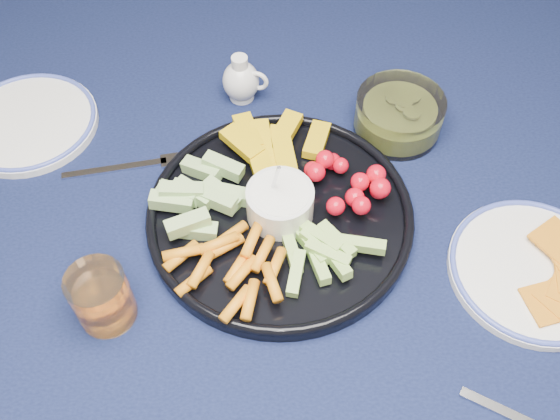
{
  "coord_description": "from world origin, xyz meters",
  "views": [
    {
      "loc": [
        -0.06,
        -0.51,
        1.46
      ],
      "look_at": [
        -0.06,
        -0.01,
        0.77
      ],
      "focal_mm": 40.0,
      "sensor_mm": 36.0,
      "label": 1
    }
  ],
  "objects_px": {
    "juice_tumbler": "(103,299)",
    "dining_table": "(322,250)",
    "crudite_platter": "(278,212)",
    "pickle_bowl": "(398,116)",
    "side_plate_extra": "(28,122)",
    "creamer_pitcher": "(241,81)",
    "cheese_plate": "(535,269)"
  },
  "relations": [
    {
      "from": "juice_tumbler",
      "to": "dining_table",
      "type": "bearing_deg",
      "value": 28.26
    },
    {
      "from": "crudite_platter",
      "to": "juice_tumbler",
      "type": "bearing_deg",
      "value": -146.12
    },
    {
      "from": "pickle_bowl",
      "to": "side_plate_extra",
      "type": "distance_m",
      "value": 0.57
    },
    {
      "from": "juice_tumbler",
      "to": "side_plate_extra",
      "type": "relative_size",
      "value": 0.4
    },
    {
      "from": "creamer_pitcher",
      "to": "pickle_bowl",
      "type": "distance_m",
      "value": 0.25
    },
    {
      "from": "dining_table",
      "to": "side_plate_extra",
      "type": "height_order",
      "value": "side_plate_extra"
    },
    {
      "from": "juice_tumbler",
      "to": "cheese_plate",
      "type": "bearing_deg",
      "value": 6.12
    },
    {
      "from": "crudite_platter",
      "to": "pickle_bowl",
      "type": "relative_size",
      "value": 2.74
    },
    {
      "from": "dining_table",
      "to": "side_plate_extra",
      "type": "relative_size",
      "value": 7.83
    },
    {
      "from": "crudite_platter",
      "to": "creamer_pitcher",
      "type": "height_order",
      "value": "crudite_platter"
    },
    {
      "from": "crudite_platter",
      "to": "side_plate_extra",
      "type": "height_order",
      "value": "crudite_platter"
    },
    {
      "from": "crudite_platter",
      "to": "creamer_pitcher",
      "type": "relative_size",
      "value": 4.52
    },
    {
      "from": "dining_table",
      "to": "creamer_pitcher",
      "type": "relative_size",
      "value": 20.48
    },
    {
      "from": "pickle_bowl",
      "to": "creamer_pitcher",
      "type": "bearing_deg",
      "value": 163.56
    },
    {
      "from": "pickle_bowl",
      "to": "juice_tumbler",
      "type": "xyz_separation_m",
      "value": [
        -0.4,
        -0.32,
        0.01
      ]
    },
    {
      "from": "cheese_plate",
      "to": "juice_tumbler",
      "type": "relative_size",
      "value": 2.6
    },
    {
      "from": "crudite_platter",
      "to": "creamer_pitcher",
      "type": "distance_m",
      "value": 0.25
    },
    {
      "from": "crudite_platter",
      "to": "cheese_plate",
      "type": "relative_size",
      "value": 1.66
    },
    {
      "from": "dining_table",
      "to": "pickle_bowl",
      "type": "distance_m",
      "value": 0.23
    },
    {
      "from": "dining_table",
      "to": "cheese_plate",
      "type": "distance_m",
      "value": 0.3
    },
    {
      "from": "dining_table",
      "to": "juice_tumbler",
      "type": "distance_m",
      "value": 0.34
    },
    {
      "from": "dining_table",
      "to": "side_plate_extra",
      "type": "xyz_separation_m",
      "value": [
        -0.46,
        0.17,
        0.1
      ]
    },
    {
      "from": "creamer_pitcher",
      "to": "side_plate_extra",
      "type": "bearing_deg",
      "value": -168.74
    },
    {
      "from": "creamer_pitcher",
      "to": "cheese_plate",
      "type": "height_order",
      "value": "creamer_pitcher"
    },
    {
      "from": "side_plate_extra",
      "to": "juice_tumbler",
      "type": "bearing_deg",
      "value": -61.33
    },
    {
      "from": "cheese_plate",
      "to": "dining_table",
      "type": "bearing_deg",
      "value": 161.17
    },
    {
      "from": "pickle_bowl",
      "to": "cheese_plate",
      "type": "bearing_deg",
      "value": -59.67
    },
    {
      "from": "dining_table",
      "to": "cheese_plate",
      "type": "relative_size",
      "value": 7.51
    },
    {
      "from": "creamer_pitcher",
      "to": "cheese_plate",
      "type": "bearing_deg",
      "value": -40.01
    },
    {
      "from": "pickle_bowl",
      "to": "juice_tumbler",
      "type": "bearing_deg",
      "value": -141.3
    },
    {
      "from": "pickle_bowl",
      "to": "juice_tumbler",
      "type": "height_order",
      "value": "juice_tumbler"
    },
    {
      "from": "crudite_platter",
      "to": "dining_table",
      "type": "bearing_deg",
      "value": 6.2
    }
  ]
}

